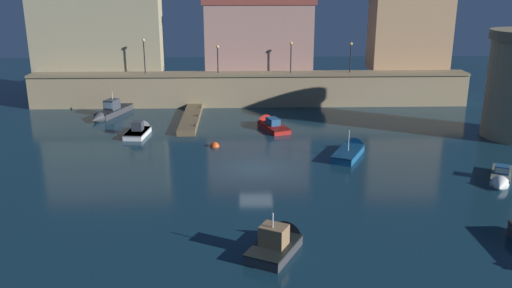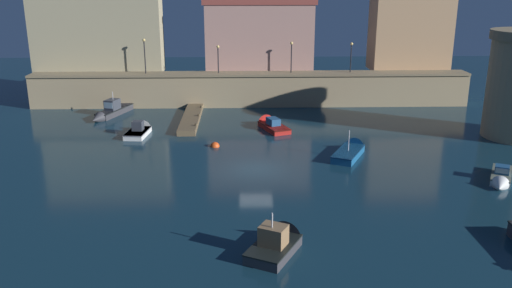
# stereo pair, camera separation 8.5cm
# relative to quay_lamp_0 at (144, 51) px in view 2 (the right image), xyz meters

# --- Properties ---
(ground_plane) EXTENTS (118.88, 118.88, 0.00)m
(ground_plane) POSITION_rel_quay_lamp_0_xyz_m (11.48, -21.06, -6.14)
(ground_plane) COLOR #112D3D
(quay_wall) EXTENTS (48.08, 2.80, 3.67)m
(quay_wall) POSITION_rel_quay_lamp_0_xyz_m (11.48, 0.00, -4.29)
(quay_wall) COLOR #9E8966
(quay_wall) RESTS_ON ground
(old_town_backdrop) EXTENTS (47.53, 4.72, 9.21)m
(old_town_backdrop) POSITION_rel_quay_lamp_0_xyz_m (11.32, 3.22, 1.71)
(old_town_backdrop) COLOR tan
(old_town_backdrop) RESTS_ON ground
(pier_dock) EXTENTS (1.69, 10.92, 0.70)m
(pier_dock) POSITION_rel_quay_lamp_0_xyz_m (5.42, -6.71, -5.89)
(pier_dock) COLOR brown
(pier_dock) RESTS_ON ground
(quay_lamp_0) EXTENTS (0.32, 0.32, 3.76)m
(quay_lamp_0) POSITION_rel_quay_lamp_0_xyz_m (0.00, 0.00, 0.00)
(quay_lamp_0) COLOR black
(quay_lamp_0) RESTS_ON quay_wall
(quay_lamp_1) EXTENTS (0.32, 0.32, 3.02)m
(quay_lamp_1) POSITION_rel_quay_lamp_0_xyz_m (7.94, 0.00, -0.42)
(quay_lamp_1) COLOR black
(quay_lamp_1) RESTS_ON quay_wall
(quay_lamp_2) EXTENTS (0.32, 0.32, 3.37)m
(quay_lamp_2) POSITION_rel_quay_lamp_0_xyz_m (15.94, 0.00, -0.22)
(quay_lamp_2) COLOR black
(quay_lamp_2) RESTS_ON quay_wall
(quay_lamp_3) EXTENTS (0.32, 0.32, 3.27)m
(quay_lamp_3) POSITION_rel_quay_lamp_0_xyz_m (22.51, 0.00, -0.28)
(quay_lamp_3) COLOR black
(quay_lamp_3) RESTS_ON quay_wall
(moored_boat_0) EXTENTS (3.83, 5.58, 2.75)m
(moored_boat_0) POSITION_rel_quay_lamp_0_xyz_m (19.31, -17.60, -5.82)
(moored_boat_0) COLOR #195689
(moored_boat_0) RESTS_ON ground
(moored_boat_1) EXTENTS (3.42, 6.86, 2.76)m
(moored_boat_1) POSITION_rel_quay_lamp_0_xyz_m (-3.09, -4.64, -5.64)
(moored_boat_1) COLOR #333338
(moored_boat_1) RESTS_ON ground
(moored_boat_2) EXTENTS (3.61, 4.64, 3.03)m
(moored_boat_2) POSITION_rel_quay_lamp_0_xyz_m (12.33, -33.32, -5.69)
(moored_boat_2) COLOR #333338
(moored_boat_2) RESTS_ON ground
(moored_boat_3) EXTENTS (2.10, 4.47, 1.89)m
(moored_boat_3) POSITION_rel_quay_lamp_0_xyz_m (1.12, -11.03, -5.81)
(moored_boat_3) COLOR white
(moored_boat_3) RESTS_ON ground
(moored_boat_4) EXTENTS (3.30, 4.78, 1.41)m
(moored_boat_4) POSITION_rel_quay_lamp_0_xyz_m (28.49, -24.19, -5.82)
(moored_boat_4) COLOR white
(moored_boat_4) RESTS_ON ground
(moored_boat_6) EXTENTS (3.34, 5.38, 1.66)m
(moored_boat_6) POSITION_rel_quay_lamp_0_xyz_m (13.14, -9.29, -5.83)
(moored_boat_6) COLOR red
(moored_boat_6) RESTS_ON ground
(mooring_buoy_1) EXTENTS (0.80, 0.80, 0.80)m
(mooring_buoy_1) POSITION_rel_quay_lamp_0_xyz_m (8.15, -15.28, -6.14)
(mooring_buoy_1) COLOR #EA4C19
(mooring_buoy_1) RESTS_ON ground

